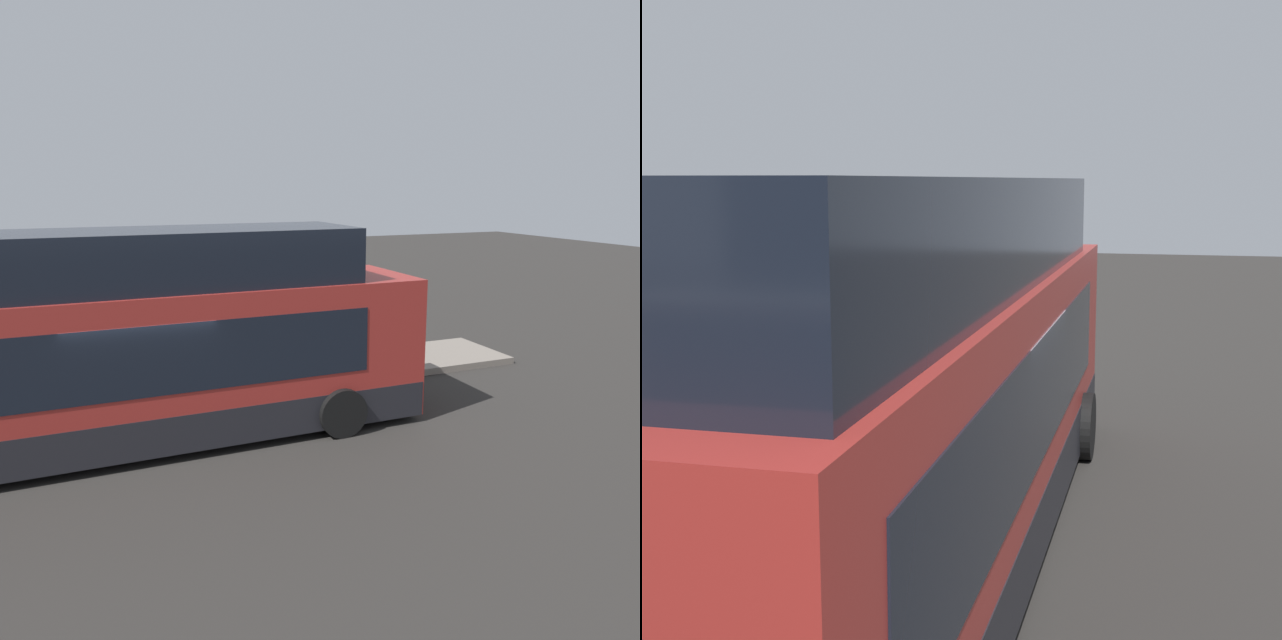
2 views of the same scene
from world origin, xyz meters
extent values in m
plane|color=#2B2826|center=(0.00, 0.00, 0.00)|extent=(80.00, 80.00, 0.00)
cube|color=slate|center=(0.00, 2.80, 0.09)|extent=(20.00, 2.41, 0.17)
cube|color=maroon|center=(-0.24, 0.20, 1.55)|extent=(11.41, 2.49, 2.77)
cube|color=black|center=(-0.24, 0.20, 0.52)|extent=(11.35, 2.51, 0.70)
cube|color=black|center=(-0.53, 0.20, 1.89)|extent=(9.35, 2.52, 1.22)
cube|color=black|center=(5.48, 0.20, 1.95)|extent=(0.06, 2.19, 1.77)
sphere|color=#F9E58C|center=(5.50, 0.88, 0.62)|extent=(0.24, 0.24, 0.24)
sphere|color=#F9E58C|center=(5.50, -0.49, 0.62)|extent=(0.24, 0.24, 0.24)
cylinder|color=black|center=(3.64, 1.44, 0.48)|extent=(0.96, 0.30, 0.96)
cylinder|color=black|center=(3.64, -1.05, 0.48)|extent=(0.96, 0.30, 0.96)
cube|color=black|center=(-0.70, 0.20, 3.45)|extent=(9.69, 2.29, 1.03)
cylinder|color=#6B604C|center=(2.44, 3.51, 0.54)|extent=(0.39, 0.39, 0.75)
cylinder|color=#CC6B8C|center=(2.44, 3.51, 1.24)|extent=(0.56, 0.56, 0.65)
sphere|color=beige|center=(2.44, 3.51, 1.69)|extent=(0.24, 0.24, 0.24)
cube|color=black|center=(2.23, 3.29, 0.97)|extent=(0.30, 0.30, 0.24)
cylinder|color=gray|center=(1.36, 2.41, 0.57)|extent=(0.28, 0.28, 0.79)
cylinder|color=#BF3333|center=(1.36, 2.41, 1.31)|extent=(0.41, 0.41, 0.69)
sphere|color=brown|center=(1.36, 2.41, 1.78)|extent=(0.26, 0.26, 0.26)
cube|color=#334C7F|center=(1.94, 3.72, 0.46)|extent=(0.34, 0.19, 0.58)
cylinder|color=black|center=(1.94, 3.72, 0.87)|extent=(0.02, 0.02, 0.24)
cylinder|color=#593319|center=(-0.74, 2.44, 0.50)|extent=(0.44, 0.44, 0.65)
camera|label=1|loc=(-1.16, -11.28, 4.78)|focal=35.00mm
camera|label=2|loc=(-8.72, -2.23, 3.95)|focal=50.00mm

